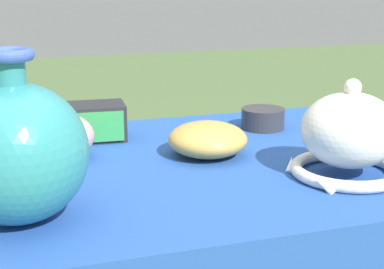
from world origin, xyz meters
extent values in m
cylinder|color=#38383D|center=(0.61, 0.29, 0.35)|extent=(0.04, 0.04, 0.69)
cube|color=#38383D|center=(0.00, 0.00, 0.71)|extent=(1.31, 0.69, 0.03)
cube|color=#234C9E|center=(0.00, 0.00, 0.73)|extent=(1.33, 0.71, 0.01)
ellipsoid|color=teal|center=(-0.31, -0.19, 0.83)|extent=(0.21, 0.21, 0.21)
cylinder|color=teal|center=(-0.31, -0.19, 0.95)|extent=(0.04, 0.04, 0.04)
torus|color=#3851A8|center=(-0.31, -0.19, 0.97)|extent=(0.07, 0.07, 0.02)
torus|color=white|center=(0.25, -0.17, 0.74)|extent=(0.20, 0.20, 0.02)
ellipsoid|color=white|center=(0.25, -0.17, 0.81)|extent=(0.17, 0.17, 0.13)
sphere|color=white|center=(0.25, -0.17, 0.89)|extent=(0.03, 0.03, 0.03)
cone|color=white|center=(0.28, -0.07, 0.74)|extent=(0.04, 0.02, 0.03)
cone|color=white|center=(0.17, -0.11, 0.74)|extent=(0.03, 0.04, 0.03)
cone|color=white|center=(0.17, -0.23, 0.74)|extent=(0.03, 0.04, 0.03)
cube|color=#232328|center=(-0.14, 0.22, 0.77)|extent=(0.14, 0.11, 0.08)
cube|color=green|center=(-0.14, 0.17, 0.77)|extent=(0.12, 0.01, 0.06)
ellipsoid|color=#D19399|center=(-0.22, 0.09, 0.77)|extent=(0.13, 0.13, 0.09)
cylinder|color=#D19399|center=(-0.22, 0.09, 0.82)|extent=(0.05, 0.05, 0.02)
ellipsoid|color=gold|center=(0.06, 0.02, 0.76)|extent=(0.16, 0.16, 0.07)
cylinder|color=#2D2D33|center=(0.25, 0.19, 0.75)|extent=(0.10, 0.10, 0.05)
camera|label=1|loc=(-0.32, -1.03, 1.08)|focal=55.00mm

